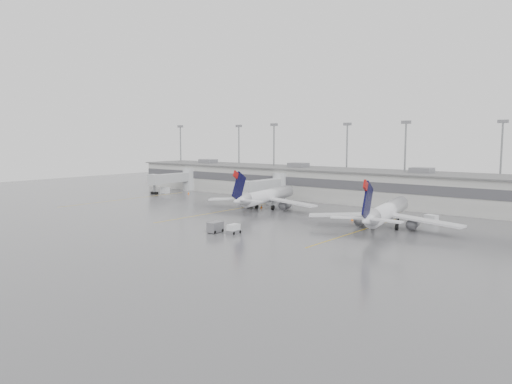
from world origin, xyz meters
The scene contains 17 objects.
ground centered at (0.00, 0.00, 0.00)m, with size 260.00×260.00×0.00m, color #505053.
terminal centered at (-0.01, 57.98, 4.17)m, with size 152.00×17.00×9.45m.
light_masts centered at (0.00, 63.75, 12.03)m, with size 142.40×8.00×20.60m.
jet_bridge_left centered at (-55.50, 45.72, 3.87)m, with size 4.00×17.20×7.00m.
jet_bridge_right centered at (-20.50, 45.72, 3.87)m, with size 4.00×17.20×7.00m.
stand_markings centered at (0.00, 24.00, 0.01)m, with size 105.25×40.00×0.01m.
jet_mid_left centered at (-11.85, 32.45, 3.07)m, with size 26.76×30.27×9.87m.
jet_mid_right centered at (20.20, 26.63, 3.14)m, with size 27.39×30.98×10.11m.
baggage_tug centered at (1.62, 5.74, 0.64)m, with size 1.79×2.64×1.64m.
baggage_cart centered at (-1.58, 4.54, 0.97)m, with size 1.83×2.98×1.86m.
gse_uld_a centered at (-55.58, 40.09, 0.86)m, with size 2.43×1.62×1.72m, color silver.
gse_uld_b centered at (-15.65, 39.64, 0.89)m, with size 2.52×1.68×1.78m, color silver.
gse_uld_c centered at (24.72, 37.58, 0.82)m, with size 2.31×1.54×1.64m, color silver.
gse_loader centered at (-25.84, 41.79, 1.04)m, with size 2.08×3.33×2.08m, color slate.
cone_a centered at (-47.38, 41.85, 0.39)m, with size 0.49×0.49×0.78m, color #FF6205.
cone_b centered at (-13.62, 33.04, 0.38)m, with size 0.48×0.48×0.77m, color #FF6205.
cone_c centered at (11.31, 30.73, 0.39)m, with size 0.49×0.49×0.77m, color #FF6205.
Camera 1 is at (57.76, -58.25, 16.72)m, focal length 35.00 mm.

